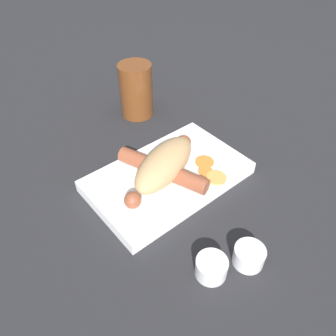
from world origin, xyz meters
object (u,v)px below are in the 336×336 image
object	(u,v)px
food_tray	(168,177)
drink_glass	(136,90)
condiment_cup_near	(211,268)
condiment_cup_far	(249,256)
bread_roll	(163,162)
sausage	(161,168)

from	to	relation	value
food_tray	drink_glass	xyz separation A→B (m)	(0.09, 0.22, 0.05)
condiment_cup_near	condiment_cup_far	bearing A→B (deg)	-21.66
bread_roll	sausage	world-z (taller)	bread_roll
sausage	drink_glass	distance (m)	0.24
bread_roll	condiment_cup_far	world-z (taller)	bread_roll
sausage	drink_glass	xyz separation A→B (m)	(0.10, 0.21, 0.02)
condiment_cup_near	drink_glass	distance (m)	0.42
condiment_cup_far	bread_roll	bearing A→B (deg)	87.61
bread_roll	drink_glass	world-z (taller)	drink_glass
bread_roll	condiment_cup_far	xyz separation A→B (m)	(-0.01, -0.20, -0.04)
condiment_cup_near	sausage	bearing A→B (deg)	72.43
bread_roll	drink_glass	distance (m)	0.23
bread_roll	drink_glass	xyz separation A→B (m)	(0.10, 0.21, 0.01)
bread_roll	condiment_cup_far	bearing A→B (deg)	-92.39
bread_roll	condiment_cup_far	size ratio (longest dim) A/B	3.71
food_tray	condiment_cup_far	bearing A→B (deg)	-94.81
condiment_cup_near	drink_glass	bearing A→B (deg)	67.88
condiment_cup_near	bread_roll	bearing A→B (deg)	71.12
condiment_cup_near	condiment_cup_far	world-z (taller)	same
sausage	condiment_cup_far	size ratio (longest dim) A/B	4.17
sausage	condiment_cup_far	xyz separation A→B (m)	(-0.00, -0.20, -0.02)
condiment_cup_far	sausage	bearing A→B (deg)	88.94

